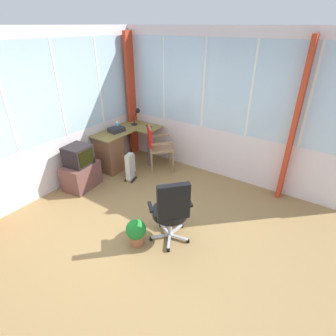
{
  "coord_description": "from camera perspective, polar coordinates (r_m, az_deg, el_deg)",
  "views": [
    {
      "loc": [
        -2.29,
        -1.87,
        2.75
      ],
      "look_at": [
        0.96,
        0.36,
        0.61
      ],
      "focal_mm": 28.53,
      "sensor_mm": 36.0,
      "label": 1
    }
  ],
  "objects": [
    {
      "name": "paper_tray",
      "position": [
        5.67,
        -10.95,
        8.08
      ],
      "size": [
        0.33,
        0.28,
        0.09
      ],
      "primitive_type": "cube",
      "rotation": [
        0.0,
        0.0,
        -0.17
      ],
      "color": "#2B2A31",
      "rests_on": "desk"
    },
    {
      "name": "space_heater",
      "position": [
        5.27,
        -8.04,
        0.33
      ],
      "size": [
        0.29,
        0.22,
        0.56
      ],
      "color": "silver",
      "rests_on": "ground"
    },
    {
      "name": "north_window_panel",
      "position": [
        4.94,
        -25.92,
        9.37
      ],
      "size": [
        4.53,
        0.07,
        2.74
      ],
      "color": "silver",
      "rests_on": "ground"
    },
    {
      "name": "potted_plant",
      "position": [
        3.82,
        -6.84,
        -13.3
      ],
      "size": [
        0.28,
        0.28,
        0.39
      ],
      "color": "#A5613D",
      "rests_on": "ground"
    },
    {
      "name": "tv_remote",
      "position": [
        5.86,
        -4.12,
        8.86
      ],
      "size": [
        0.08,
        0.16,
        0.02
      ],
      "primitive_type": "cube",
      "rotation": [
        0.0,
        0.0,
        -0.22
      ],
      "color": "black",
      "rests_on": "desk"
    },
    {
      "name": "curtain_corner",
      "position": [
        6.17,
        -7.7,
        14.8
      ],
      "size": [
        0.3,
        0.11,
        2.64
      ],
      "primitive_type": "cube",
      "rotation": [
        0.0,
        0.0,
        0.12
      ],
      "color": "#BC391F",
      "rests_on": "ground"
    },
    {
      "name": "wooden_armchair",
      "position": [
        5.47,
        -2.87,
        5.52
      ],
      "size": [
        0.68,
        0.68,
        0.96
      ],
      "color": "#96744E",
      "rests_on": "ground"
    },
    {
      "name": "tv_on_stand",
      "position": [
        5.21,
        -18.18,
        -0.24
      ],
      "size": [
        0.69,
        0.52,
        0.84
      ],
      "color": "brown",
      "rests_on": "ground"
    },
    {
      "name": "desk_lamp",
      "position": [
        5.98,
        -6.48,
        11.4
      ],
      "size": [
        0.23,
        0.2,
        0.36
      ],
      "color": "black",
      "rests_on": "desk"
    },
    {
      "name": "east_window_panel",
      "position": [
        5.14,
        12.09,
        12.25
      ],
      "size": [
        0.07,
        4.51,
        2.74
      ],
      "color": "silver",
      "rests_on": "ground"
    },
    {
      "name": "spray_bottle",
      "position": [
        5.74,
        -10.79,
        8.99
      ],
      "size": [
        0.06,
        0.06,
        0.22
      ],
      "color": "#4BB5CF",
      "rests_on": "desk"
    },
    {
      "name": "office_chair",
      "position": [
        3.61,
        0.74,
        -8.75
      ],
      "size": [
        0.61,
        0.6,
        1.01
      ],
      "color": "#B7B7BF",
      "rests_on": "ground"
    },
    {
      "name": "curtain_east_far",
      "position": [
        4.77,
        25.48,
        8.21
      ],
      "size": [
        0.29,
        0.07,
        2.64
      ],
      "primitive_type": "cube",
      "rotation": [
        0.0,
        0.0,
        -0.0
      ],
      "color": "#BC391F",
      "rests_on": "ground"
    },
    {
      "name": "desk",
      "position": [
        5.68,
        -11.97,
        3.62
      ],
      "size": [
        1.34,
        0.87,
        0.78
      ],
      "color": "olive",
      "rests_on": "ground"
    },
    {
      "name": "ground",
      "position": [
        4.06,
        -3.58,
        -14.85
      ],
      "size": [
        5.53,
        5.51,
        0.06
      ],
      "primitive_type": "cube",
      "color": "olive"
    }
  ]
}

